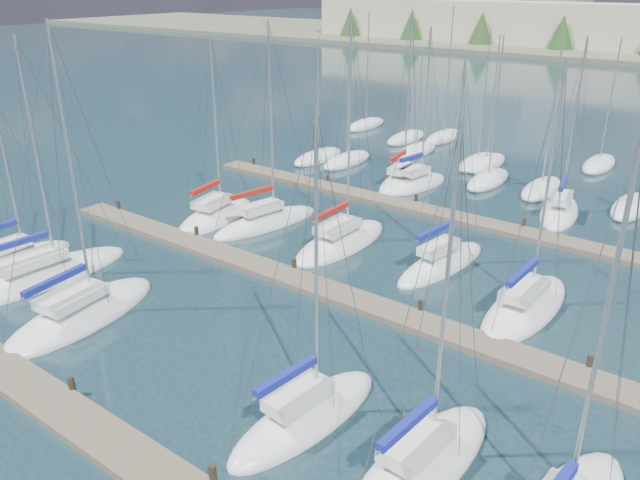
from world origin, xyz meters
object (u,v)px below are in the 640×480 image
Objects in this scene: sailboat_c at (82,314)px; sailboat_b at (43,276)px; sailboat_k at (441,264)px; sailboat_e at (421,464)px; sailboat_o at (416,184)px; sailboat_d at (305,417)px; sailboat_i at (266,222)px; sailboat_j at (341,242)px; sailboat_p at (559,212)px; sailboat_h at (216,216)px; sailboat_l at (525,307)px; sailboat_n at (401,181)px; sailboat_a at (16,262)px.

sailboat_b is at bearing 160.04° from sailboat_c.
sailboat_e is (6.77, -14.86, -0.01)m from sailboat_k.
sailboat_o is 31.09m from sailboat_e.
sailboat_b reaches higher than sailboat_d.
sailboat_k is 0.97× the size of sailboat_e.
sailboat_o is 0.88× the size of sailboat_c.
sailboat_j is (5.93, 0.35, -0.01)m from sailboat_i.
sailboat_o is 28.26m from sailboat_b.
sailboat_h is at bearing -152.28° from sailboat_p.
sailboat_p is at bearing 11.25° from sailboat_o.
sailboat_h is at bearing 89.08° from sailboat_b.
sailboat_b is (-8.44, -26.98, -0.03)m from sailboat_o.
sailboat_c is (-3.02, -28.14, -0.02)m from sailboat_o.
sailboat_h reaches higher than sailboat_p.
sailboat_e is 23.61m from sailboat_b.
sailboat_d is at bearing -103.55° from sailboat_l.
sailboat_j is (-8.60, 14.47, -0.01)m from sailboat_d.
sailboat_a is (-10.05, -26.82, -0.01)m from sailboat_n.
sailboat_n is 28.64m from sailboat_a.
sailboat_n reaches higher than sailboat_l.
sailboat_n is at bearing 78.35° from sailboat_b.
sailboat_j is at bearing -165.81° from sailboat_k.
sailboat_h is (-6.20, -14.55, -0.02)m from sailboat_n.
sailboat_b is 1.05× the size of sailboat_h.
sailboat_p is 0.98× the size of sailboat_h.
sailboat_k is at bearing 118.85° from sailboat_e.
sailboat_d is 0.98× the size of sailboat_o.
sailboat_n reaches higher than sailboat_b.
sailboat_n is at bearing -167.77° from sailboat_o.
sailboat_e is 12.82m from sailboat_l.
sailboat_e is 18.22m from sailboat_c.
sailboat_o is (-11.09, -0.42, 0.01)m from sailboat_p.
sailboat_k is at bearing -113.09° from sailboat_p.
sailboat_a is 19.19m from sailboat_j.
sailboat_i is 0.96× the size of sailboat_j.
sailboat_p is 27.86m from sailboat_e.
sailboat_n is 1.07× the size of sailboat_h.
sailboat_c is 1.13× the size of sailboat_h.
sailboat_i is 14.71m from sailboat_c.
sailboat_h is (-7.58, -14.62, -0.02)m from sailboat_o.
sailboat_i is 1.01× the size of sailboat_b.
sailboat_l is at bearing -36.49° from sailboat_o.
sailboat_b reaches higher than sailboat_l.
sailboat_j is at bearing 63.92° from sailboat_c.
sailboat_i is at bearing -167.75° from sailboat_k.
sailboat_p is 11.10m from sailboat_o.
sailboat_l reaches higher than sailboat_e.
sailboat_p is 31.85m from sailboat_c.
sailboat_a is at bearing -140.65° from sailboat_p.
sailboat_o reaches higher than sailboat_e.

